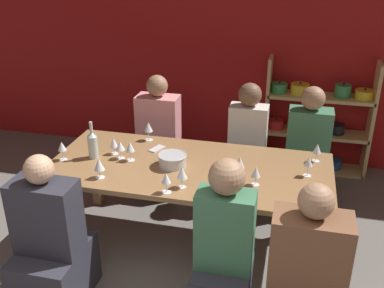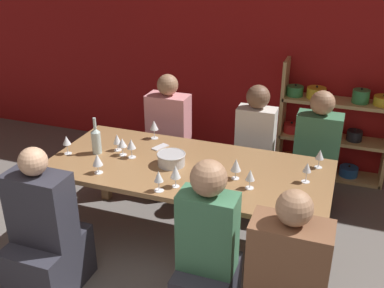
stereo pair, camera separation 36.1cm
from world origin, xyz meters
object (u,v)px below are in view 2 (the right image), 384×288
at_px(wine_glass_red_c, 176,172).
at_px(person_far_c, 314,170).
at_px(wine_bottle_green, 96,140).
at_px(wine_glass_red_e, 67,141).
at_px(mixing_bowl, 171,159).
at_px(wine_glass_white_b, 122,143).
at_px(wine_glass_red_a, 320,155).
at_px(wine_glass_empty_a, 97,160).
at_px(person_near_b, 46,241).
at_px(wine_glass_white_c, 154,126).
at_px(person_near_a, 207,269).
at_px(person_far_b, 254,161).
at_px(wine_glass_white_a, 250,176).
at_px(wine_glass_red_b, 131,144).
at_px(wine_glass_empty_c, 236,165).
at_px(wine_glass_red_d, 307,168).
at_px(person_far_a, 169,147).
at_px(dining_table, 188,175).
at_px(wine_glass_empty_b, 117,139).
at_px(cell_phone, 160,147).
at_px(shelf_unit, 330,131).
at_px(wine_glass_white_d, 159,177).

relative_size(wine_glass_red_c, person_far_c, 0.14).
relative_size(wine_bottle_green, wine_glass_red_e, 1.97).
height_order(wine_bottle_green, wine_glass_red_c, wine_bottle_green).
relative_size(mixing_bowl, wine_glass_white_b, 1.51).
distance_m(wine_glass_red_a, person_far_c, 0.69).
distance_m(wine_bottle_green, wine_glass_red_e, 0.25).
xyz_separation_m(wine_glass_empty_a, person_near_b, (-0.18, -0.50, -0.45)).
bearing_deg(wine_glass_empty_a, person_near_b, -109.67).
relative_size(wine_glass_white_c, wine_glass_red_c, 1.00).
xyz_separation_m(person_near_a, person_far_b, (-0.06, 1.64, -0.01)).
xyz_separation_m(wine_glass_white_a, person_near_a, (-0.12, -0.62, -0.39)).
xyz_separation_m(mixing_bowl, wine_glass_red_b, (-0.36, 0.01, 0.07)).
bearing_deg(wine_glass_empty_c, wine_glass_red_d, 14.20).
relative_size(wine_glass_red_a, wine_glass_red_c, 0.90).
height_order(wine_glass_empty_c, person_far_a, person_far_a).
bearing_deg(dining_table, person_near_b, -133.17).
bearing_deg(dining_table, mixing_bowl, -169.66).
height_order(person_near_a, person_far_a, person_near_a).
bearing_deg(person_far_a, wine_glass_empty_b, 81.11).
relative_size(mixing_bowl, wine_glass_red_a, 1.49).
bearing_deg(wine_bottle_green, wine_glass_red_a, 11.45).
bearing_deg(wine_glass_white_c, wine_bottle_green, -126.55).
bearing_deg(person_far_a, wine_glass_white_b, 87.26).
relative_size(wine_glass_empty_b, wine_glass_empty_c, 0.90).
relative_size(wine_glass_white_a, wine_glass_white_c, 0.87).
bearing_deg(person_far_a, wine_glass_empty_c, 134.74).
distance_m(wine_glass_white_b, person_near_b, 0.98).
bearing_deg(wine_glass_red_b, cell_phone, 60.83).
bearing_deg(wine_glass_red_c, shelf_unit, 64.61).
relative_size(shelf_unit, person_near_b, 1.10).
height_order(shelf_unit, wine_glass_red_b, shelf_unit).
bearing_deg(dining_table, wine_glass_white_a, -18.01).
bearing_deg(person_near_a, shelf_unit, 77.08).
bearing_deg(cell_phone, person_near_b, -112.18).
bearing_deg(wine_bottle_green, wine_glass_red_b, 3.94).
distance_m(wine_glass_red_d, person_far_a, 1.73).
distance_m(dining_table, wine_glass_red_c, 0.40).
xyz_separation_m(wine_glass_red_a, person_near_a, (-0.56, -1.13, -0.39)).
height_order(wine_glass_red_d, cell_phone, wine_glass_red_d).
distance_m(wine_glass_empty_b, person_near_a, 1.45).
height_order(mixing_bowl, wine_glass_red_a, wine_glass_red_a).
bearing_deg(wine_glass_red_c, person_near_b, -148.60).
relative_size(wine_glass_red_c, person_near_b, 0.15).
bearing_deg(shelf_unit, wine_glass_red_a, -90.72).
height_order(cell_phone, person_near_a, person_near_a).
bearing_deg(wine_glass_white_d, cell_phone, 113.02).
xyz_separation_m(wine_glass_empty_b, wine_glass_red_b, (0.18, -0.08, 0.02)).
relative_size(shelf_unit, person_far_a, 1.04).
bearing_deg(wine_bottle_green, mixing_bowl, 0.96).
distance_m(mixing_bowl, wine_glass_red_a, 1.17).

